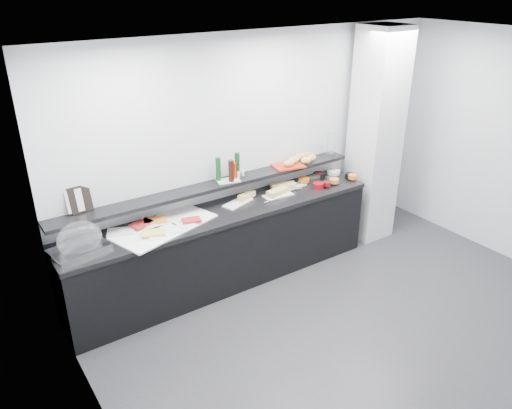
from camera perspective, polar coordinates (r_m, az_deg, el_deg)
ground at (r=5.15m, az=13.78°, el=-14.69°), size 5.00×5.00×0.00m
back_wall at (r=5.80m, az=0.63°, el=6.08°), size 5.00×0.02×2.70m
ceiling at (r=4.05m, az=17.77°, el=16.41°), size 5.00×5.00×0.00m
column at (r=6.50m, az=13.47°, el=7.48°), size 0.50×0.50×2.70m
buffet_cabinet at (r=5.61m, az=-3.56°, el=-5.05°), size 3.60×0.60×0.85m
counter_top at (r=5.40m, az=-3.69°, el=-0.91°), size 3.62×0.62×0.05m
wall_shelf at (r=5.44m, az=-4.70°, el=2.18°), size 3.60×0.25×0.04m
cloche_base at (r=4.88m, az=-19.58°, el=-4.81°), size 0.56×0.43×0.04m
cloche_dome at (r=4.83m, az=-19.52°, el=-3.73°), size 0.41×0.27×0.34m
linen_runner at (r=5.10m, az=-10.41°, el=-2.50°), size 1.15×0.78×0.01m
platter_meat_a at (r=5.07m, az=-15.19°, el=-3.02°), size 0.31×0.26×0.01m
food_meat_a at (r=5.13m, az=-12.95°, el=-2.16°), size 0.26×0.20×0.02m
platter_salmon at (r=5.17m, az=-11.15°, el=-2.02°), size 0.35×0.28×0.01m
food_salmon at (r=5.18m, az=-11.44°, el=-1.76°), size 0.27×0.22×0.02m
platter_cheese at (r=4.98m, az=-10.66°, el=-3.05°), size 0.34×0.22×0.01m
food_cheese at (r=4.93m, az=-11.66°, el=-3.19°), size 0.26×0.21×0.02m
platter_meat_b at (r=5.13m, az=-7.83°, el=-2.00°), size 0.32×0.26×0.01m
food_meat_b at (r=5.12m, az=-7.39°, el=-1.78°), size 0.21×0.16×0.02m
sandwich_plate_left at (r=5.54m, az=-2.09°, el=0.21°), size 0.39×0.26×0.01m
sandwich_food_left at (r=5.63m, az=-1.08°, el=1.02°), size 0.24×0.15×0.06m
tongs_left at (r=5.56m, az=-1.32°, el=0.41°), size 0.16×0.03×0.01m
sandwich_plate_mid at (r=5.73m, az=2.54°, el=1.05°), size 0.35×0.17×0.01m
sandwich_food_mid at (r=5.73m, az=2.47°, el=1.46°), size 0.29×0.15×0.06m
tongs_mid at (r=5.56m, az=1.55°, el=0.44°), size 0.16×0.02×0.01m
sandwich_plate_right at (r=6.00m, az=4.37°, el=2.12°), size 0.31×0.15×0.01m
sandwich_food_right at (r=5.90m, az=3.11°, el=2.17°), size 0.32×0.21×0.06m
tongs_right at (r=5.88m, az=4.57°, el=1.75°), size 0.16×0.03×0.01m
bowl_glass_fruit at (r=6.16m, az=6.64°, el=2.92°), size 0.19×0.19×0.07m
fill_glass_fruit at (r=6.09m, az=5.49°, el=2.83°), size 0.15×0.15×0.05m
bowl_black_jam at (r=6.27m, az=7.22°, el=3.30°), size 0.19×0.19×0.07m
fill_black_jam at (r=6.26m, az=7.09°, el=3.38°), size 0.13×0.13×0.05m
bowl_glass_cream at (r=6.35m, az=8.86°, el=3.49°), size 0.20×0.20×0.07m
fill_glass_cream at (r=6.38m, az=8.83°, el=3.71°), size 0.20×0.20×0.05m
bowl_red_jam at (r=5.96m, az=7.13°, el=2.15°), size 0.16×0.16×0.07m
fill_red_jam at (r=6.00m, az=8.11°, el=2.36°), size 0.12×0.12×0.05m
bowl_glass_salmon at (r=6.16m, az=8.76°, el=2.79°), size 0.14×0.14×0.07m
fill_glass_salmon at (r=6.10m, az=8.93°, el=2.70°), size 0.14×0.14×0.05m
bowl_black_fruit at (r=6.32m, az=10.59°, el=3.23°), size 0.14×0.14×0.07m
fill_black_fruit at (r=6.27m, az=10.97°, el=3.14°), size 0.13×0.13×0.05m
framed_print at (r=5.00m, az=-19.45°, el=0.56°), size 0.22×0.10×0.26m
print_art at (r=4.98m, az=-20.01°, el=0.36°), size 0.16×0.05×0.22m
condiment_tray at (r=5.49m, az=-3.19°, el=2.75°), size 0.28×0.21×0.01m
bottle_green_a at (r=5.45m, az=-4.34°, el=4.08°), size 0.06×0.06×0.26m
bottle_brown at (r=5.41m, az=-2.85°, el=3.86°), size 0.08×0.08×0.24m
bottle_green_b at (r=5.53m, az=-2.16°, el=4.56°), size 0.06×0.06×0.28m
bottle_hot at (r=5.50m, az=-2.46°, el=3.90°), size 0.04×0.04×0.18m
shaker_salt at (r=5.53m, az=-2.01°, el=3.41°), size 0.04×0.04×0.07m
shaker_pepper at (r=5.58m, az=-1.53°, el=3.63°), size 0.04×0.04×0.07m
bread_tray at (r=5.91m, az=3.70°, el=4.43°), size 0.40×0.31×0.02m
bread_roll_n at (r=6.07m, az=4.89°, el=5.44°), size 0.17×0.14×0.08m
bread_roll_ne at (r=6.13m, az=5.58°, el=5.61°), size 0.15×0.11×0.08m
bread_roll_sw at (r=5.85m, az=3.76°, el=4.73°), size 0.16×0.12×0.08m
bread_roll_s at (r=5.96m, az=5.73°, el=5.05°), size 0.14×0.12×0.08m
bread_roll_se at (r=6.05m, az=6.36°, el=5.34°), size 0.18×0.15×0.08m
bread_roll_mide at (r=5.96m, az=4.32°, el=5.10°), size 0.16×0.11×0.08m
carafe at (r=6.30m, az=8.53°, el=6.87°), size 0.10×0.10×0.30m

